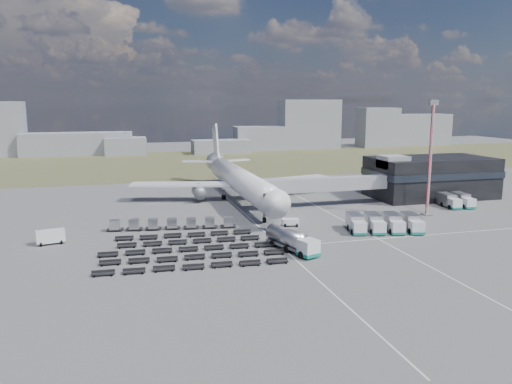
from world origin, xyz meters
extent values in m
plane|color=#565659|center=(0.00, 0.00, 0.00)|extent=(420.00, 420.00, 0.00)
cube|color=brown|center=(0.00, 110.00, 0.01)|extent=(420.00, 90.00, 0.01)
cube|color=silver|center=(-2.00, 5.00, 0.01)|extent=(0.25, 110.00, 0.01)
cube|color=silver|center=(16.00, 5.00, 0.01)|extent=(0.25, 110.00, 0.01)
cube|color=silver|center=(25.00, -8.00, 0.01)|extent=(40.00, 0.25, 0.01)
cube|color=black|center=(48.00, 24.00, 5.00)|extent=(30.00, 16.00, 10.00)
cube|color=#262D38|center=(48.00, 24.00, 6.20)|extent=(30.40, 16.40, 1.60)
cube|color=#939399|center=(36.00, 22.00, 9.50)|extent=(6.00, 6.00, 3.00)
cube|color=#939399|center=(18.10, 20.50, 5.10)|extent=(29.80, 3.00, 3.00)
cube|color=#939399|center=(4.70, 20.00, 5.10)|extent=(4.00, 3.60, 3.40)
cylinder|color=slate|center=(6.20, 20.50, 2.55)|extent=(0.70, 0.70, 5.10)
cylinder|color=black|center=(6.20, 20.50, 0.45)|extent=(1.40, 0.90, 1.40)
cylinder|color=white|center=(0.00, 30.00, 5.30)|extent=(5.60, 48.00, 5.60)
cone|color=white|center=(0.00, 3.50, 5.30)|extent=(5.60, 5.00, 5.60)
cone|color=white|center=(0.00, 58.00, 6.10)|extent=(5.60, 8.00, 5.60)
cube|color=black|center=(0.00, 5.50, 6.10)|extent=(2.20, 2.00, 0.80)
cube|color=white|center=(-13.00, 35.00, 4.10)|extent=(25.59, 11.38, 0.50)
cube|color=white|center=(13.00, 35.00, 4.10)|extent=(25.59, 11.38, 0.50)
cylinder|color=slate|center=(-9.50, 33.00, 2.40)|extent=(3.00, 5.00, 3.00)
cylinder|color=slate|center=(9.50, 33.00, 2.40)|extent=(3.00, 5.00, 3.00)
cube|color=white|center=(-5.50, 60.00, 6.50)|extent=(9.49, 5.63, 0.35)
cube|color=white|center=(5.50, 60.00, 6.50)|extent=(9.49, 5.63, 0.35)
cube|color=white|center=(0.00, 61.00, 11.80)|extent=(0.50, 9.06, 11.45)
cylinder|color=slate|center=(0.00, 9.00, 1.25)|extent=(0.50, 0.50, 2.50)
cylinder|color=slate|center=(-3.20, 34.00, 1.25)|extent=(0.60, 0.60, 2.50)
cylinder|color=slate|center=(3.20, 34.00, 1.25)|extent=(0.60, 0.60, 2.50)
cylinder|color=black|center=(0.00, 9.00, 0.50)|extent=(0.50, 1.20, 1.20)
cube|color=gray|center=(-45.74, 151.09, 5.00)|extent=(47.50, 12.00, 9.99)
cube|color=gray|center=(-25.11, 147.17, 3.84)|extent=(18.04, 12.00, 7.69)
cube|color=gray|center=(17.51, 142.28, 3.05)|extent=(26.28, 12.00, 6.10)
cube|color=gray|center=(46.64, 152.65, 5.76)|extent=(39.83, 12.00, 11.52)
cube|color=gray|center=(65.23, 153.08, 12.24)|extent=(29.67, 12.00, 24.49)
cube|color=gray|center=(102.77, 151.78, 10.15)|extent=(19.78, 12.00, 20.30)
cube|color=gray|center=(124.18, 157.25, 8.37)|extent=(46.86, 12.00, 16.73)
cube|color=white|center=(0.28, -14.71, 1.60)|extent=(3.37, 3.37, 2.54)
cube|color=#167E6B|center=(0.28, -14.71, 0.61)|extent=(3.52, 3.52, 0.55)
cylinder|color=#B0B0B5|center=(-1.50, -9.60, 2.10)|extent=(5.32, 8.74, 2.76)
cube|color=slate|center=(-1.50, -9.60, 0.83)|extent=(5.22, 8.70, 0.39)
cylinder|color=black|center=(-0.95, -11.16, 0.55)|extent=(3.11, 2.09, 1.22)
cube|color=white|center=(4.00, 4.74, 0.73)|extent=(3.53, 2.40, 1.47)
cube|color=white|center=(-39.34, 3.80, 1.21)|extent=(4.90, 2.93, 2.42)
cube|color=white|center=(12.68, 36.17, 1.78)|extent=(5.06, 7.17, 3.11)
cube|color=#167E6B|center=(12.68, 36.17, 0.50)|extent=(5.21, 7.32, 0.50)
cube|color=white|center=(13.89, -4.76, 1.35)|extent=(2.84, 2.76, 2.28)
cube|color=#167E6B|center=(13.89, -4.76, 0.47)|extent=(2.96, 2.89, 0.47)
cube|color=#B0B0B5|center=(14.70, -1.22, 1.76)|extent=(3.50, 5.21, 2.70)
cube|color=white|center=(17.32, -5.55, 1.35)|extent=(2.84, 2.76, 2.28)
cube|color=#167E6B|center=(17.32, -5.55, 0.47)|extent=(2.96, 2.89, 0.47)
cube|color=#B0B0B5|center=(18.14, -2.01, 1.76)|extent=(3.50, 5.21, 2.70)
cube|color=white|center=(20.76, -6.35, 1.35)|extent=(2.84, 2.76, 2.28)
cube|color=#167E6B|center=(20.76, -6.35, 0.47)|extent=(2.96, 2.89, 0.47)
cube|color=#B0B0B5|center=(21.58, -2.81, 1.76)|extent=(3.50, 5.21, 2.70)
cube|color=white|center=(24.20, -7.14, 1.35)|extent=(2.84, 2.76, 2.28)
cube|color=#167E6B|center=(24.20, -7.14, 0.47)|extent=(2.96, 2.89, 0.47)
cube|color=#B0B0B5|center=(25.02, -3.60, 1.76)|extent=(3.50, 5.21, 2.70)
cube|color=white|center=(44.51, 9.31, 1.31)|extent=(2.50, 2.41, 2.22)
cube|color=#167E6B|center=(44.51, 9.31, 0.45)|extent=(2.61, 2.52, 0.45)
cube|color=#B0B0B5|center=(44.82, 12.82, 1.71)|extent=(2.81, 4.83, 2.62)
cube|color=white|center=(47.93, 9.01, 1.31)|extent=(2.50, 2.41, 2.22)
cube|color=#167E6B|center=(47.93, 9.01, 0.45)|extent=(2.61, 2.52, 0.45)
cube|color=#B0B0B5|center=(48.23, 12.53, 1.71)|extent=(2.81, 4.83, 2.62)
cube|color=black|center=(-28.90, 9.75, 0.33)|extent=(3.10, 2.16, 0.20)
cube|color=#B0B0B5|center=(-28.90, 9.75, 1.27)|extent=(2.00, 2.00, 1.66)
cube|color=black|center=(-25.40, 9.24, 0.33)|extent=(3.10, 2.16, 0.20)
cube|color=#B0B0B5|center=(-25.40, 9.24, 1.27)|extent=(2.00, 2.00, 1.66)
cube|color=black|center=(-21.90, 8.73, 0.33)|extent=(3.10, 2.16, 0.20)
cube|color=#B0B0B5|center=(-21.90, 8.73, 1.27)|extent=(2.00, 2.00, 1.66)
cube|color=black|center=(-18.40, 8.22, 0.33)|extent=(3.10, 2.16, 0.20)
cube|color=#B0B0B5|center=(-18.40, 8.22, 1.27)|extent=(2.00, 2.00, 1.66)
cube|color=black|center=(-14.90, 7.71, 0.33)|extent=(3.10, 2.16, 0.20)
cube|color=#B0B0B5|center=(-14.90, 7.71, 1.27)|extent=(2.00, 2.00, 1.66)
cube|color=black|center=(-11.40, 7.21, 0.33)|extent=(3.10, 2.16, 0.20)
cube|color=#B0B0B5|center=(-11.40, 7.21, 1.27)|extent=(2.00, 2.00, 1.66)
cube|color=black|center=(-7.90, 6.70, 0.33)|extent=(3.10, 2.16, 0.20)
cube|color=#B0B0B5|center=(-7.90, 6.70, 1.27)|extent=(2.00, 2.00, 1.66)
cube|color=black|center=(-17.73, -15.19, 0.38)|extent=(29.39, 3.11, 0.75)
cube|color=black|center=(-17.50, -10.80, 0.38)|extent=(29.39, 3.11, 0.75)
cube|color=black|center=(-17.26, -6.40, 0.38)|extent=(29.39, 3.11, 0.75)
cube|color=black|center=(-17.03, -2.00, 0.38)|extent=(25.21, 2.89, 0.75)
cube|color=black|center=(-16.80, 2.39, 0.38)|extent=(25.21, 2.89, 0.75)
cylinder|color=#B11C26|center=(35.19, 6.10, 11.69)|extent=(0.65, 0.65, 23.37)
cube|color=slate|center=(35.19, 6.10, 23.65)|extent=(2.31, 0.93, 1.12)
cube|color=#565659|center=(35.19, 6.10, 0.14)|extent=(1.87, 1.87, 0.28)
camera|label=1|loc=(-27.03, -84.39, 24.07)|focal=35.00mm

